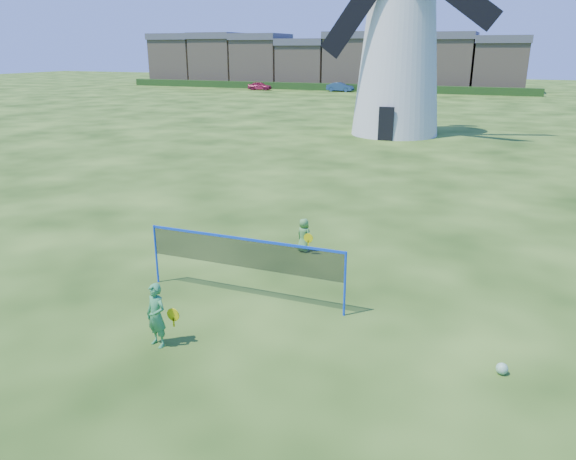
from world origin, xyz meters
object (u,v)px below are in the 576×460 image
(player_boy, at_px, (304,235))
(play_ball, at_px, (502,369))
(badminton_net, at_px, (244,254))
(car_right, at_px, (340,87))
(car_left, at_px, (260,86))
(windmill, at_px, (400,41))
(player_girl, at_px, (156,315))

(player_boy, xyz_separation_m, play_ball, (5.64, -4.66, -0.40))
(badminton_net, relative_size, car_right, 1.34)
(badminton_net, xyz_separation_m, car_left, (-28.69, 63.57, -0.55))
(windmill, height_order, player_boy, windmill)
(player_boy, bearing_deg, car_left, -41.01)
(player_girl, bearing_deg, play_ball, 28.77)
(windmill, xyz_separation_m, badminton_net, (1.86, -27.73, -5.14))
(player_girl, height_order, car_left, player_girl)
(player_girl, distance_m, play_ball, 6.73)
(badminton_net, height_order, player_girl, badminton_net)
(player_girl, relative_size, player_boy, 1.33)
(windmill, relative_size, play_ball, 81.42)
(badminton_net, distance_m, play_ball, 6.08)
(car_left, bearing_deg, car_right, -87.08)
(windmill, distance_m, player_boy, 24.98)
(badminton_net, bearing_deg, play_ball, -11.12)
(badminton_net, xyz_separation_m, car_right, (-16.94, 65.19, -0.52))
(play_ball, height_order, car_right, car_right)
(player_girl, relative_size, car_left, 0.39)
(player_boy, relative_size, car_right, 0.27)
(play_ball, xyz_separation_m, car_left, (-34.58, 64.73, 0.48))
(player_girl, distance_m, player_boy, 6.23)
(car_right, bearing_deg, player_girl, -163.63)
(badminton_net, height_order, car_left, badminton_net)
(badminton_net, relative_size, car_left, 1.45)
(player_girl, bearing_deg, windmill, 108.10)
(car_left, bearing_deg, badminton_net, -160.62)
(windmill, height_order, badminton_net, windmill)
(badminton_net, distance_m, player_boy, 3.57)
(car_left, relative_size, car_right, 0.92)
(car_left, distance_m, car_right, 11.86)
(windmill, distance_m, play_ball, 30.53)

